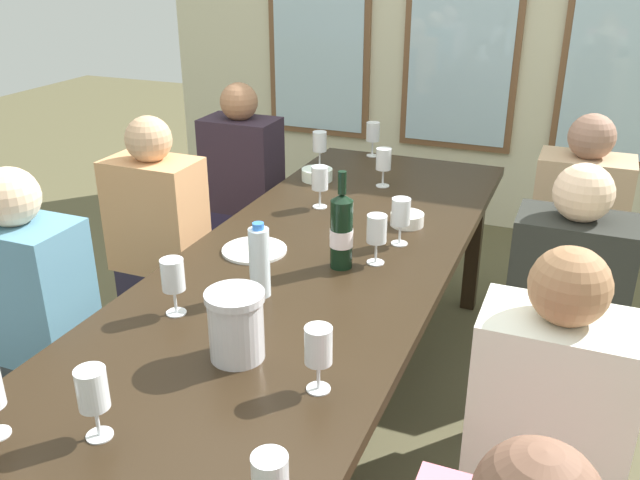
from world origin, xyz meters
The scene contains 24 objects.
ground_plane centered at (0.00, 0.00, 0.00)m, with size 12.00×12.00×0.00m, color brown.
dining_table centered at (0.00, 0.00, 0.68)m, with size 0.91×2.80×0.74m.
white_plate_0 centered at (-0.22, 0.07, 0.74)m, with size 0.23×0.23×0.01m, color white.
metal_pitcher centered at (0.04, -0.54, 0.84)m, with size 0.16×0.16×0.19m.
wine_bottle_1 centered at (0.11, 0.07, 0.87)m, with size 0.08×0.08×0.34m.
tasting_bowl_0 centered at (-0.31, 0.88, 0.77)m, with size 0.14×0.14×0.05m, color white.
tasting_bowl_1 centered at (0.21, 0.51, 0.76)m, with size 0.13×0.13×0.05m, color white.
water_bottle centered at (-0.05, -0.21, 0.85)m, with size 0.06×0.06×0.24m.
wine_glass_0 centered at (-0.38, 1.07, 0.86)m, with size 0.07×0.07×0.17m.
wine_glass_1 centered at (-0.01, 0.91, 0.86)m, with size 0.07×0.07×0.17m.
wine_glass_2 centered at (-0.17, 0.56, 0.86)m, with size 0.07×0.07×0.17m.
wine_glass_3 centered at (0.38, -1.03, 0.86)m, with size 0.07×0.07×0.17m.
wine_glass_4 centered at (-0.20, 1.34, 0.86)m, with size 0.07×0.07×0.17m.
wine_glass_5 centered at (-0.23, -0.41, 0.86)m, with size 0.07×0.07×0.17m.
wine_glass_6 centered at (0.21, 0.14, 0.86)m, with size 0.07×0.07×0.17m.
wine_glass_7 centered at (0.24, 0.32, 0.86)m, with size 0.07×0.07×0.17m.
wine_glass_10 centered at (0.30, -0.59, 0.86)m, with size 0.07×0.07×0.17m.
wine_glass_11 centered at (-0.09, -0.93, 0.86)m, with size 0.07×0.07×0.17m.
seated_person_0 centered at (-0.83, 0.34, 0.53)m, with size 0.38×0.24×1.11m.
seated_person_1 centered at (0.83, 0.32, 0.53)m, with size 0.38×0.24×1.11m.
seated_person_2 centered at (-0.83, -0.39, 0.53)m, with size 0.38×0.24×1.11m.
seated_person_3 centered at (0.83, -0.36, 0.53)m, with size 0.38×0.24×1.11m.
seated_person_4 centered at (-0.83, 1.10, 0.53)m, with size 0.38×0.24×1.11m.
seated_person_5 centered at (0.83, 1.05, 0.53)m, with size 0.38×0.24×1.11m.
Camera 1 is at (0.81, -1.86, 1.74)m, focal length 38.02 mm.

